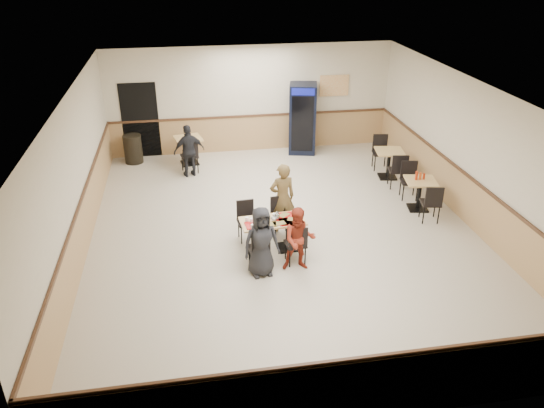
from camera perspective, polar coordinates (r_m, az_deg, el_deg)
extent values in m
plane|color=beige|center=(11.20, 1.27, -3.01)|extent=(10.00, 10.00, 0.00)
plane|color=silver|center=(10.07, 1.44, 12.02)|extent=(10.00, 10.00, 0.00)
plane|color=beige|center=(15.22, -2.28, 11.18)|extent=(8.00, 0.00, 8.00)
plane|color=beige|center=(6.36, 10.13, -13.12)|extent=(8.00, 0.00, 8.00)
plane|color=beige|center=(10.59, -20.45, 2.45)|extent=(0.00, 10.00, 10.00)
plane|color=beige|center=(11.93, 20.66, 5.07)|extent=(0.00, 10.00, 10.00)
cube|color=tan|center=(15.50, -2.20, 7.60)|extent=(7.98, 0.03, 1.00)
cube|color=tan|center=(12.29, 19.87, 0.74)|extent=(0.03, 9.98, 1.00)
cube|color=#472B19|center=(15.33, -2.23, 9.46)|extent=(7.98, 0.04, 0.06)
cube|color=black|center=(15.26, -13.99, 8.70)|extent=(1.00, 0.02, 2.10)
cube|color=orange|center=(15.60, 6.71, 12.54)|extent=(0.85, 0.02, 0.60)
cube|color=black|center=(10.50, -1.59, -5.08)|extent=(0.43, 0.43, 0.04)
cylinder|color=black|center=(10.34, -1.61, -3.58)|extent=(0.08, 0.08, 0.60)
cube|color=#DEB46C|center=(10.19, -1.63, -2.07)|extent=(0.67, 0.67, 0.04)
cube|color=black|center=(10.63, 1.68, -4.65)|extent=(0.43, 0.43, 0.04)
cylinder|color=black|center=(10.47, 1.71, -3.16)|extent=(0.08, 0.08, 0.60)
cube|color=#DEB46C|center=(10.32, 1.73, -1.67)|extent=(0.67, 0.67, 0.04)
imported|color=black|center=(9.52, -1.15, -4.09)|extent=(0.71, 0.51, 1.35)
imported|color=maroon|center=(9.70, 2.94, -3.81)|extent=(0.65, 0.53, 1.25)
imported|color=brown|center=(10.94, 1.11, 0.67)|extent=(0.59, 0.44, 1.50)
imported|color=black|center=(13.79, -8.91, 5.67)|extent=(0.86, 0.52, 1.37)
cube|color=red|center=(10.39, 1.34, -1.30)|extent=(0.42, 0.32, 0.02)
cube|color=red|center=(10.20, 1.93, -1.87)|extent=(0.42, 0.32, 0.02)
cube|color=red|center=(10.07, -1.74, -2.25)|extent=(0.42, 0.32, 0.02)
cube|color=red|center=(10.19, 1.76, -1.89)|extent=(0.42, 0.32, 0.02)
cylinder|color=white|center=(10.41, 1.30, -1.25)|extent=(0.20, 0.20, 0.01)
cube|color=#AE8143|center=(10.41, 1.30, -1.20)|extent=(0.27, 0.26, 0.02)
cylinder|color=white|center=(10.26, 2.34, -1.73)|extent=(0.20, 0.20, 0.01)
cube|color=#AE8143|center=(10.25, 2.34, -1.67)|extent=(0.27, 0.22, 0.02)
cylinder|color=white|center=(10.11, 0.80, -2.16)|extent=(0.20, 0.20, 0.01)
cube|color=#AE8143|center=(10.10, 0.80, -2.10)|extent=(0.25, 0.19, 0.02)
cylinder|color=white|center=(10.08, -0.20, -2.23)|extent=(0.20, 0.20, 0.01)
cube|color=#AE8143|center=(10.08, -0.20, -2.17)|extent=(0.25, 0.19, 0.02)
cylinder|color=white|center=(9.94, -2.10, -2.44)|extent=(0.07, 0.07, 0.09)
cylinder|color=white|center=(10.21, -1.20, -1.59)|extent=(0.07, 0.07, 0.09)
cylinder|color=white|center=(9.95, -1.07, -2.39)|extent=(0.07, 0.07, 0.09)
cylinder|color=white|center=(10.20, -2.71, -1.65)|extent=(0.07, 0.07, 0.09)
cylinder|color=white|center=(10.16, -2.23, -1.78)|extent=(0.07, 0.07, 0.09)
cylinder|color=#ADB6C0|center=(10.24, 0.64, -1.41)|extent=(0.07, 0.07, 0.12)
cylinder|color=#ADB6C0|center=(10.26, 0.24, -1.34)|extent=(0.07, 0.07, 0.12)
cylinder|color=#ADB6C0|center=(10.31, 0.57, -1.21)|extent=(0.07, 0.07, 0.12)
ellipsoid|color=silver|center=(10.21, 0.18, -1.59)|extent=(0.13, 0.13, 0.09)
cube|color=black|center=(12.59, 15.37, -0.41)|extent=(0.50, 0.50, 0.04)
cylinder|color=black|center=(12.44, 15.55, 0.99)|extent=(0.09, 0.09, 0.65)
cube|color=#DEB46C|center=(12.31, 15.74, 2.39)|extent=(0.77, 0.77, 0.04)
cube|color=black|center=(14.09, 12.28, 2.90)|extent=(0.51, 0.51, 0.04)
cylinder|color=black|center=(13.95, 12.42, 4.23)|extent=(0.09, 0.09, 0.67)
cube|color=#DEB46C|center=(13.83, 12.55, 5.55)|extent=(0.79, 0.79, 0.04)
cylinder|color=#BB2E0D|center=(12.26, 15.28, 2.96)|extent=(0.06, 0.06, 0.20)
cylinder|color=#CE511B|center=(12.31, 15.66, 2.92)|extent=(0.06, 0.06, 0.17)
cylinder|color=#BB2E0D|center=(12.35, 16.03, 2.88)|extent=(0.05, 0.05, 0.14)
cube|color=black|center=(14.82, -8.83, 4.40)|extent=(0.53, 0.53, 0.04)
cylinder|color=black|center=(14.69, -8.92, 5.70)|extent=(0.09, 0.09, 0.68)
cube|color=#DEB46C|center=(14.57, -9.02, 6.97)|extent=(0.82, 0.82, 0.04)
cube|color=black|center=(15.23, 3.31, 9.16)|extent=(0.90, 0.88, 1.98)
cube|color=black|center=(14.89, 3.29, 8.54)|extent=(0.59, 0.16, 1.56)
cube|color=#0C138A|center=(14.62, 3.38, 11.95)|extent=(0.61, 0.16, 0.19)
cylinder|color=black|center=(15.09, -14.72, 5.74)|extent=(0.49, 0.49, 0.78)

